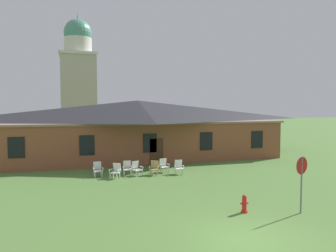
% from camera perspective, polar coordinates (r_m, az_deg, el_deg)
% --- Properties ---
extents(ground_plane, '(200.00, 200.00, 0.00)m').
position_cam_1_polar(ground_plane, '(11.98, 13.92, -19.42)').
color(ground_plane, '#517A38').
extents(brick_building, '(25.07, 10.40, 5.21)m').
position_cam_1_polar(brick_building, '(29.82, -5.50, -0.31)').
color(brick_building, brown).
rests_on(brick_building, ground).
extents(dome_tower, '(5.18, 5.18, 17.84)m').
position_cam_1_polar(dome_tower, '(47.20, -15.82, 7.61)').
color(dome_tower, '#BCB29E').
rests_on(dome_tower, ground).
extents(stop_sign, '(0.77, 0.29, 2.50)m').
position_cam_1_polar(stop_sign, '(14.99, 22.97, -7.79)').
color(stop_sign, slate).
rests_on(stop_sign, ground).
extents(lawn_chair_by_porch, '(0.68, 0.71, 0.96)m').
position_cam_1_polar(lawn_chair_by_porch, '(21.71, -12.58, -7.57)').
color(lawn_chair_by_porch, white).
rests_on(lawn_chair_by_porch, ground).
extents(lawn_chair_near_door, '(0.84, 0.87, 0.96)m').
position_cam_1_polar(lawn_chair_near_door, '(20.96, -9.41, -7.93)').
color(lawn_chair_near_door, white).
rests_on(lawn_chair_near_door, ground).
extents(lawn_chair_left_end, '(0.68, 0.71, 0.96)m').
position_cam_1_polar(lawn_chair_left_end, '(21.86, -7.37, -7.44)').
color(lawn_chair_left_end, silver).
rests_on(lawn_chair_left_end, ground).
extents(lawn_chair_middle, '(0.79, 0.83, 0.96)m').
position_cam_1_polar(lawn_chair_middle, '(21.58, -5.70, -7.57)').
color(lawn_chair_middle, silver).
rests_on(lawn_chair_middle, ground).
extents(lawn_chair_right_end, '(0.79, 0.83, 0.96)m').
position_cam_1_polar(lawn_chair_right_end, '(21.67, -2.48, -7.51)').
color(lawn_chair_right_end, tan).
rests_on(lawn_chair_right_end, ground).
extents(lawn_chair_far_side, '(0.68, 0.71, 0.96)m').
position_cam_1_polar(lawn_chair_far_side, '(22.50, -0.78, -7.09)').
color(lawn_chair_far_side, silver).
rests_on(lawn_chair_far_side, ground).
extents(lawn_chair_under_eave, '(0.70, 0.73, 0.96)m').
position_cam_1_polar(lawn_chair_under_eave, '(21.94, 1.95, -7.37)').
color(lawn_chair_under_eave, white).
rests_on(lawn_chair_under_eave, ground).
extents(fire_hydrant, '(0.36, 0.28, 0.79)m').
position_cam_1_polar(fire_hydrant, '(14.65, 13.61, -13.53)').
color(fire_hydrant, red).
rests_on(fire_hydrant, ground).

